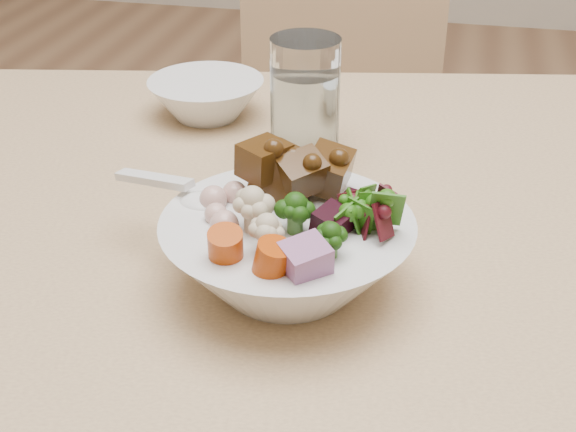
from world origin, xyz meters
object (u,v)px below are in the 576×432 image
Objects in this scene: water_glass at (305,101)px; side_bowl at (206,98)px; chair_far at (338,174)px; food_bowl at (290,248)px; dining_table at (491,275)px.

side_bowl is (-0.14, 0.07, -0.04)m from water_glass.
chair_far is 0.77m from food_bowl.
food_bowl is at bearing -81.04° from water_glass.
side_bowl is (-0.19, 0.34, -0.01)m from food_bowl.
dining_table is 11.88× the size of water_glass.
water_glass is at bearing 98.96° from food_bowl.
chair_far is at bearing 95.58° from food_bowl.
side_bowl is at bearing 152.49° from water_glass.
chair_far is at bearing 72.40° from side_bowl.
water_glass is 0.17m from side_bowl.
food_bowl is at bearing -61.60° from side_bowl.
dining_table is 10.99× the size of side_bowl.
food_bowl is at bearing -93.21° from chair_far.
food_bowl reaches higher than side_bowl.
chair_far is at bearing 93.50° from water_glass.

